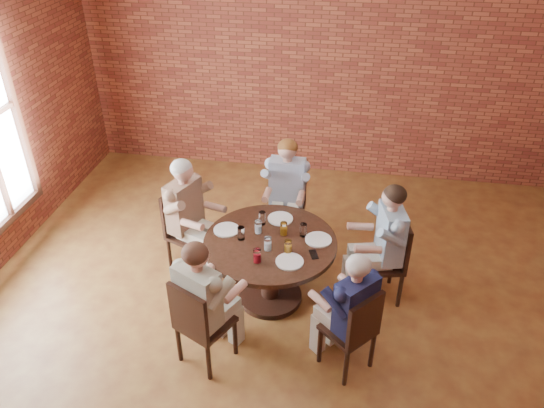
% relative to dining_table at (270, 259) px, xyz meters
% --- Properties ---
extents(floor, '(7.00, 7.00, 0.00)m').
position_rel_dining_table_xyz_m(floor, '(0.17, -0.62, -0.53)').
color(floor, olive).
rests_on(floor, ground).
extents(wall_back, '(7.00, 0.00, 7.00)m').
position_rel_dining_table_xyz_m(wall_back, '(0.17, 2.88, 1.17)').
color(wall_back, brown).
rests_on(wall_back, ground).
extents(dining_table, '(1.31, 1.31, 0.75)m').
position_rel_dining_table_xyz_m(dining_table, '(0.00, 0.00, 0.00)').
color(dining_table, black).
rests_on(dining_table, floor).
extents(chair_a, '(0.50, 0.50, 0.93)m').
position_rel_dining_table_xyz_m(chair_a, '(1.18, 0.26, -0.02)').
color(chair_a, black).
rests_on(chair_a, floor).
extents(diner_a, '(0.74, 0.65, 1.32)m').
position_rel_dining_table_xyz_m(diner_a, '(1.10, 0.24, 0.13)').
color(diner_a, teal).
rests_on(diner_a, floor).
extents(chair_b, '(0.42, 0.42, 0.93)m').
position_rel_dining_table_xyz_m(chair_b, '(0.01, 1.12, -0.02)').
color(chair_b, black).
rests_on(chair_b, floor).
extents(diner_b, '(0.52, 0.64, 1.32)m').
position_rel_dining_table_xyz_m(diner_b, '(0.01, 1.03, 0.13)').
color(diner_b, '#96A5BF').
rests_on(diner_b, floor).
extents(chair_c, '(0.56, 0.56, 0.94)m').
position_rel_dining_table_xyz_m(chair_c, '(-1.02, 0.42, -0.02)').
color(chair_c, black).
rests_on(chair_c, floor).
extents(diner_c, '(0.80, 0.73, 1.33)m').
position_rel_dining_table_xyz_m(diner_c, '(-0.94, 0.39, 0.14)').
color(diner_c, brown).
rests_on(diner_c, floor).
extents(chair_d, '(0.56, 0.56, 0.93)m').
position_rel_dining_table_xyz_m(chair_d, '(-0.47, -0.94, -0.02)').
color(chair_d, black).
rests_on(chair_d, floor).
extents(diner_d, '(0.75, 0.80, 1.31)m').
position_rel_dining_table_xyz_m(diner_d, '(-0.43, -0.86, 0.13)').
color(diner_d, '#C4A59A').
rests_on(diner_d, floor).
extents(chair_e, '(0.55, 0.55, 0.89)m').
position_rel_dining_table_xyz_m(chair_e, '(0.87, -0.79, -0.04)').
color(chair_e, black).
rests_on(chair_e, floor).
extents(diner_e, '(0.76, 0.75, 1.25)m').
position_rel_dining_table_xyz_m(diner_e, '(0.81, -0.74, 0.10)').
color(diner_e, '#161A3F').
rests_on(diner_e, floor).
extents(plate_a, '(0.26, 0.26, 0.01)m').
position_rel_dining_table_xyz_m(plate_a, '(0.46, 0.09, 0.23)').
color(plate_a, white).
rests_on(plate_a, dining_table).
extents(plate_b, '(0.26, 0.26, 0.01)m').
position_rel_dining_table_xyz_m(plate_b, '(0.04, 0.38, 0.23)').
color(plate_b, white).
rests_on(plate_b, dining_table).
extents(plate_c, '(0.26, 0.26, 0.01)m').
position_rel_dining_table_xyz_m(plate_c, '(-0.46, 0.10, 0.23)').
color(plate_c, white).
rests_on(plate_c, dining_table).
extents(plate_d, '(0.26, 0.26, 0.01)m').
position_rel_dining_table_xyz_m(plate_d, '(0.23, -0.30, 0.23)').
color(plate_d, white).
rests_on(plate_d, dining_table).
extents(glass_a, '(0.07, 0.07, 0.14)m').
position_rel_dining_table_xyz_m(glass_a, '(0.31, 0.13, 0.29)').
color(glass_a, white).
rests_on(glass_a, dining_table).
extents(glass_b, '(0.07, 0.07, 0.14)m').
position_rel_dining_table_xyz_m(glass_b, '(0.11, 0.12, 0.29)').
color(glass_b, white).
rests_on(glass_b, dining_table).
extents(glass_c, '(0.07, 0.07, 0.14)m').
position_rel_dining_table_xyz_m(glass_c, '(-0.13, 0.27, 0.29)').
color(glass_c, white).
rests_on(glass_c, dining_table).
extents(glass_d, '(0.07, 0.07, 0.14)m').
position_rel_dining_table_xyz_m(glass_d, '(-0.14, 0.11, 0.29)').
color(glass_d, white).
rests_on(glass_d, dining_table).
extents(glass_e, '(0.07, 0.07, 0.14)m').
position_rel_dining_table_xyz_m(glass_e, '(-0.28, -0.02, 0.29)').
color(glass_e, white).
rests_on(glass_e, dining_table).
extents(glass_f, '(0.07, 0.07, 0.14)m').
position_rel_dining_table_xyz_m(glass_f, '(-0.06, -0.34, 0.29)').
color(glass_f, white).
rests_on(glass_f, dining_table).
extents(glass_g, '(0.07, 0.07, 0.14)m').
position_rel_dining_table_xyz_m(glass_g, '(0.00, -0.14, 0.29)').
color(glass_g, white).
rests_on(glass_g, dining_table).
extents(glass_h, '(0.07, 0.07, 0.14)m').
position_rel_dining_table_xyz_m(glass_h, '(0.20, -0.16, 0.29)').
color(glass_h, white).
rests_on(glass_h, dining_table).
extents(smartphone, '(0.11, 0.15, 0.01)m').
position_rel_dining_table_xyz_m(smartphone, '(0.44, -0.15, 0.23)').
color(smartphone, black).
rests_on(smartphone, dining_table).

